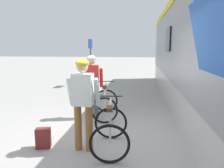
{
  "coord_description": "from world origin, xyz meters",
  "views": [
    {
      "loc": [
        0.73,
        -4.25,
        1.97
      ],
      "look_at": [
        0.03,
        1.05,
        1.05
      ],
      "focal_mm": 34.02,
      "sensor_mm": 36.0,
      "label": 1
    }
  ],
  "objects_px": {
    "cyclist_near_in_red": "(92,81)",
    "bicycle_near_white": "(105,104)",
    "backpack_on_platform": "(43,138)",
    "platform_sign_post": "(91,54)",
    "cyclist_far_in_white": "(83,97)",
    "bicycle_far_silver": "(110,130)"
  },
  "relations": [
    {
      "from": "cyclist_far_in_white",
      "to": "cyclist_near_in_red",
      "type": "bearing_deg",
      "value": 98.01
    },
    {
      "from": "cyclist_near_in_red",
      "to": "backpack_on_platform",
      "type": "relative_size",
      "value": 4.4
    },
    {
      "from": "cyclist_near_in_red",
      "to": "bicycle_near_white",
      "type": "height_order",
      "value": "cyclist_near_in_red"
    },
    {
      "from": "cyclist_far_in_white",
      "to": "backpack_on_platform",
      "type": "bearing_deg",
      "value": -178.51
    },
    {
      "from": "bicycle_near_white",
      "to": "backpack_on_platform",
      "type": "distance_m",
      "value": 2.22
    },
    {
      "from": "cyclist_far_in_white",
      "to": "backpack_on_platform",
      "type": "relative_size",
      "value": 4.4
    },
    {
      "from": "cyclist_far_in_white",
      "to": "backpack_on_platform",
      "type": "distance_m",
      "value": 1.19
    },
    {
      "from": "cyclist_far_in_white",
      "to": "platform_sign_post",
      "type": "distance_m",
      "value": 7.01
    },
    {
      "from": "bicycle_near_white",
      "to": "bicycle_far_silver",
      "type": "height_order",
      "value": "same"
    },
    {
      "from": "cyclist_near_in_red",
      "to": "bicycle_near_white",
      "type": "bearing_deg",
      "value": 18.36
    },
    {
      "from": "cyclist_near_in_red",
      "to": "backpack_on_platform",
      "type": "height_order",
      "value": "cyclist_near_in_red"
    },
    {
      "from": "cyclist_near_in_red",
      "to": "platform_sign_post",
      "type": "bearing_deg",
      "value": 103.52
    },
    {
      "from": "cyclist_near_in_red",
      "to": "bicycle_far_silver",
      "type": "relative_size",
      "value": 1.54
    },
    {
      "from": "bicycle_near_white",
      "to": "platform_sign_post",
      "type": "xyz_separation_m",
      "value": [
        -1.55,
        4.83,
        1.22
      ]
    },
    {
      "from": "bicycle_near_white",
      "to": "backpack_on_platform",
      "type": "bearing_deg",
      "value": -114.34
    },
    {
      "from": "cyclist_near_in_red",
      "to": "bicycle_far_silver",
      "type": "distance_m",
      "value": 2.07
    },
    {
      "from": "bicycle_near_white",
      "to": "backpack_on_platform",
      "type": "relative_size",
      "value": 2.86
    },
    {
      "from": "bicycle_near_white",
      "to": "cyclist_far_in_white",
      "type": "bearing_deg",
      "value": -92.6
    },
    {
      "from": "cyclist_near_in_red",
      "to": "cyclist_far_in_white",
      "type": "xyz_separation_m",
      "value": [
        0.26,
        -1.88,
        0.0
      ]
    },
    {
      "from": "bicycle_near_white",
      "to": "bicycle_far_silver",
      "type": "xyz_separation_m",
      "value": [
        0.41,
        -1.93,
        0.0
      ]
    },
    {
      "from": "backpack_on_platform",
      "to": "platform_sign_post",
      "type": "distance_m",
      "value": 7.03
    },
    {
      "from": "cyclist_near_in_red",
      "to": "bicycle_near_white",
      "type": "relative_size",
      "value": 1.54
    }
  ]
}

